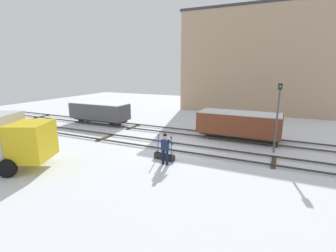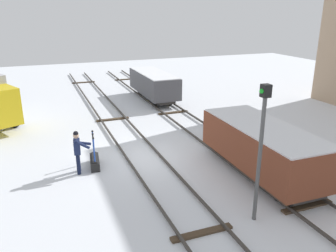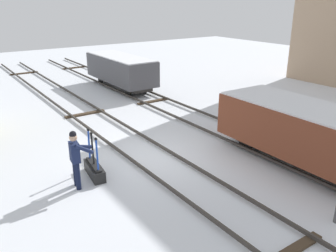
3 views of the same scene
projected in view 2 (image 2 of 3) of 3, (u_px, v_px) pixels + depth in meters
ground_plane at (142, 158)px, 15.17m from camera, size 60.00×60.00×0.00m
track_main_line at (142, 155)px, 15.14m from camera, size 44.00×1.94×0.18m
track_siding_near at (219, 143)px, 16.47m from camera, size 44.00×1.94×0.18m
switch_lever_frame at (95, 161)px, 14.26m from camera, size 1.28×0.52×1.45m
rail_worker at (78, 150)px, 13.45m from camera, size 0.59×0.73×1.77m
signal_post at (261, 142)px, 9.87m from camera, size 0.24×0.32×4.28m
freight_car_mid_siding at (263, 146)px, 13.24m from camera, size 5.85×2.33×2.03m
freight_car_back_track at (154, 84)px, 24.59m from camera, size 5.76×1.98×1.98m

